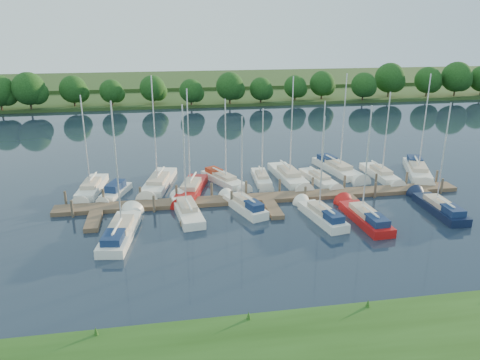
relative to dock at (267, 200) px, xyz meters
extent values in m
plane|color=#17212F|center=(0.00, -7.31, -0.20)|extent=(260.00, 260.00, 0.00)
cube|color=brown|center=(0.00, 0.69, 0.00)|extent=(40.00, 2.00, 0.40)
cube|color=brown|center=(-16.00, -2.31, 0.00)|extent=(1.20, 4.00, 0.40)
cube|color=brown|center=(-8.00, -2.31, 0.00)|extent=(1.20, 4.00, 0.40)
cube|color=brown|center=(0.00, -2.31, 0.00)|extent=(1.20, 4.00, 0.40)
cube|color=brown|center=(8.00, -2.31, 0.00)|extent=(1.20, 4.00, 0.40)
cube|color=brown|center=(16.00, -2.31, 0.00)|extent=(1.20, 4.00, 0.40)
cylinder|color=#473D33|center=(-19.00, 1.99, 0.40)|extent=(0.24, 0.24, 2.00)
cylinder|color=#473D33|center=(-15.55, 1.99, 0.40)|extent=(0.24, 0.24, 2.00)
cylinder|color=#473D33|center=(-12.09, 1.99, 0.40)|extent=(0.24, 0.24, 2.00)
cylinder|color=#473D33|center=(-8.64, 1.99, 0.40)|extent=(0.24, 0.24, 2.00)
cylinder|color=#473D33|center=(-5.18, 1.99, 0.40)|extent=(0.24, 0.24, 2.00)
cylinder|color=#473D33|center=(-1.73, 1.99, 0.40)|extent=(0.24, 0.24, 2.00)
cylinder|color=#473D33|center=(1.73, 1.99, 0.40)|extent=(0.24, 0.24, 2.00)
cylinder|color=#473D33|center=(5.18, 1.99, 0.40)|extent=(0.24, 0.24, 2.00)
cylinder|color=#473D33|center=(8.64, 1.99, 0.40)|extent=(0.24, 0.24, 2.00)
cylinder|color=#473D33|center=(12.09, 1.99, 0.40)|extent=(0.24, 0.24, 2.00)
cylinder|color=#473D33|center=(15.55, 1.99, 0.40)|extent=(0.24, 0.24, 2.00)
cylinder|color=#473D33|center=(19.00, 1.99, 0.40)|extent=(0.24, 0.24, 2.00)
cylinder|color=#473D33|center=(-18.00, -0.61, 0.40)|extent=(0.24, 0.24, 2.00)
cylinder|color=#473D33|center=(-10.80, -0.61, 0.40)|extent=(0.24, 0.24, 2.00)
cylinder|color=#473D33|center=(-3.60, -0.61, 0.40)|extent=(0.24, 0.24, 2.00)
cylinder|color=#473D33|center=(3.60, -0.61, 0.40)|extent=(0.24, 0.24, 2.00)
cylinder|color=#473D33|center=(10.80, -0.61, 0.40)|extent=(0.24, 0.24, 2.00)
cylinder|color=#473D33|center=(18.00, -0.61, 0.40)|extent=(0.24, 0.24, 2.00)
cube|color=#25431A|center=(0.00, 67.69, 0.10)|extent=(180.00, 30.00, 0.60)
cube|color=#324920|center=(0.00, 92.69, 0.50)|extent=(220.00, 40.00, 1.40)
cylinder|color=#38281C|center=(-39.78, 54.61, 0.83)|extent=(0.36, 0.36, 2.07)
sphere|color=#14360E|center=(-39.78, 54.61, 3.36)|extent=(4.82, 4.82, 4.82)
sphere|color=#14360E|center=(-38.75, 54.81, 2.67)|extent=(3.44, 3.44, 3.44)
cylinder|color=#38281C|center=(-33.86, 56.59, 1.23)|extent=(0.36, 0.36, 2.87)
sphere|color=#14360E|center=(-33.86, 56.59, 4.73)|extent=(6.69, 6.69, 6.69)
sphere|color=#14360E|center=(-32.43, 56.79, 3.78)|extent=(4.78, 4.78, 4.78)
cylinder|color=#38281C|center=(-25.08, 53.06, 1.23)|extent=(0.36, 0.36, 2.86)
sphere|color=#14360E|center=(-25.08, 53.06, 4.72)|extent=(6.67, 6.67, 6.67)
sphere|color=#14360E|center=(-23.65, 53.26, 3.77)|extent=(4.76, 4.76, 4.76)
cylinder|color=#38281C|center=(-19.32, 54.98, 0.83)|extent=(0.36, 0.36, 2.07)
sphere|color=#14360E|center=(-19.32, 54.98, 3.36)|extent=(4.82, 4.82, 4.82)
sphere|color=#14360E|center=(-18.29, 55.18, 2.67)|extent=(3.44, 3.44, 3.44)
cylinder|color=#38281C|center=(-11.89, 55.64, 0.88)|extent=(0.36, 0.36, 2.17)
sphere|color=#14360E|center=(-11.89, 55.64, 3.53)|extent=(5.06, 5.06, 5.06)
sphere|color=#14360E|center=(-10.81, 55.84, 2.81)|extent=(3.61, 3.61, 3.61)
cylinder|color=#38281C|center=(-3.11, 54.04, 0.86)|extent=(0.36, 0.36, 2.13)
sphere|color=#14360E|center=(-3.11, 54.04, 3.47)|extent=(4.97, 4.97, 4.97)
sphere|color=#14360E|center=(-2.05, 54.24, 2.76)|extent=(3.55, 3.55, 3.55)
cylinder|color=#38281C|center=(4.10, 52.73, 1.00)|extent=(0.36, 0.36, 2.41)
sphere|color=#14360E|center=(4.10, 52.73, 3.94)|extent=(5.61, 5.61, 5.61)
sphere|color=#14360E|center=(5.31, 52.93, 3.14)|extent=(4.01, 4.01, 4.01)
cylinder|color=#38281C|center=(11.49, 53.72, 1.04)|extent=(0.36, 0.36, 2.48)
sphere|color=#14360E|center=(11.49, 53.72, 4.07)|extent=(5.78, 5.78, 5.78)
sphere|color=#14360E|center=(12.73, 53.92, 3.24)|extent=(4.13, 4.13, 4.13)
cylinder|color=#38281C|center=(17.45, 52.81, 1.13)|extent=(0.36, 0.36, 2.67)
sphere|color=#14360E|center=(17.45, 52.81, 4.39)|extent=(6.22, 6.22, 6.22)
sphere|color=#14360E|center=(18.79, 53.01, 3.50)|extent=(4.44, 4.44, 4.44)
cylinder|color=#38281C|center=(24.99, 54.60, 0.97)|extent=(0.36, 0.36, 2.34)
sphere|color=#14360E|center=(24.99, 54.60, 3.83)|extent=(5.46, 5.46, 5.46)
sphere|color=#14360E|center=(26.16, 54.80, 3.05)|extent=(3.90, 3.90, 3.90)
cylinder|color=#38281C|center=(32.52, 52.77, 1.05)|extent=(0.36, 0.36, 2.49)
sphere|color=#14360E|center=(32.52, 52.77, 4.09)|extent=(5.82, 5.82, 5.82)
sphere|color=#14360E|center=(33.77, 52.97, 3.26)|extent=(4.15, 4.15, 4.15)
cylinder|color=#38281C|center=(40.89, 52.90, 0.83)|extent=(0.36, 0.36, 2.05)
sphere|color=#14360E|center=(40.89, 52.90, 3.33)|extent=(4.79, 4.79, 4.79)
sphere|color=#14360E|center=(41.91, 53.10, 2.65)|extent=(3.42, 3.42, 3.42)
cylinder|color=#38281C|center=(48.72, 54.03, 0.96)|extent=(0.36, 0.36, 2.31)
sphere|color=#14360E|center=(48.72, 54.03, 3.79)|extent=(5.40, 5.40, 5.40)
sphere|color=#14360E|center=(49.87, 54.23, 3.01)|extent=(3.86, 3.86, 3.86)
cylinder|color=#38281C|center=(54.18, 53.81, 0.98)|extent=(0.36, 0.36, 2.37)
sphere|color=#14360E|center=(54.18, 53.81, 3.88)|extent=(5.53, 5.53, 5.53)
sphere|color=#14360E|center=(55.37, 54.01, 3.09)|extent=(3.95, 3.95, 3.95)
cube|color=white|center=(-17.16, 6.34, -0.05)|extent=(2.69, 7.03, 1.11)
cone|color=white|center=(-17.55, 2.94, -0.05)|extent=(1.23, 2.49, 0.96)
cube|color=#C0AB94|center=(-17.20, 6.00, 0.66)|extent=(1.78, 3.23, 0.51)
cylinder|color=silver|center=(-17.24, 5.66, 5.14)|extent=(0.12, 0.12, 9.26)
cylinder|color=silver|center=(-17.08, 7.03, 1.07)|extent=(0.45, 3.08, 0.10)
cylinder|color=white|center=(-17.08, 7.03, 1.07)|extent=(0.51, 2.75, 0.20)
cube|color=white|center=(-14.61, 4.50, -0.05)|extent=(3.04, 4.84, 0.96)
cone|color=white|center=(-15.42, 2.35, -0.05)|extent=(1.20, 1.56, 0.76)
cube|color=#16284E|center=(-14.61, 4.50, 0.71)|extent=(2.03, 2.80, 0.86)
cube|color=white|center=(-10.28, 6.98, -0.05)|extent=(4.05, 8.40, 1.06)
cone|color=white|center=(-11.20, 3.04, -0.05)|extent=(1.75, 3.02, 1.13)
cube|color=#C0AB94|center=(-10.37, 6.59, 0.62)|extent=(2.49, 3.93, 0.48)
cylinder|color=silver|center=(-10.46, 6.19, 5.94)|extent=(0.12, 0.12, 10.92)
cylinder|color=silver|center=(-10.09, 7.77, 1.01)|extent=(0.93, 3.57, 0.10)
cylinder|color=white|center=(-10.09, 7.77, 1.01)|extent=(0.93, 3.20, 0.20)
cube|color=#B31210|center=(-7.00, 4.13, -0.05)|extent=(3.97, 7.59, 1.22)
cone|color=#B31210|center=(-8.00, 0.62, -0.05)|extent=(1.68, 2.74, 1.02)
cube|color=#C0AB94|center=(-7.10, 3.78, 0.75)|extent=(2.38, 3.58, 0.56)
cylinder|color=silver|center=(-7.20, 3.43, 5.51)|extent=(0.12, 0.12, 9.86)
cylinder|color=silver|center=(-6.80, 4.83, 1.19)|extent=(1.00, 3.19, 0.10)
cylinder|color=white|center=(-6.80, 4.83, 1.19)|extent=(0.99, 2.87, 0.20)
cube|color=white|center=(-3.47, 6.55, -0.05)|extent=(4.32, 6.46, 1.03)
cone|color=white|center=(-2.11, 3.70, -0.05)|extent=(1.75, 2.37, 0.88)
cube|color=#C0AB94|center=(-3.33, 6.27, 0.60)|extent=(2.42, 3.13, 0.47)
cube|color=maroon|center=(-4.23, 8.14, 0.69)|extent=(1.93, 2.24, 0.52)
cylinder|color=silver|center=(-3.20, 5.98, 4.72)|extent=(0.12, 0.12, 8.52)
cylinder|color=silver|center=(-3.74, 7.12, 0.97)|extent=(1.32, 2.60, 0.10)
cylinder|color=white|center=(-3.74, 7.12, 0.97)|extent=(1.27, 2.36, 0.20)
cube|color=white|center=(0.80, 6.50, -0.05)|extent=(1.88, 5.63, 0.96)
cone|color=white|center=(0.63, 3.73, -0.05)|extent=(0.89, 1.98, 0.78)
cube|color=#C0AB94|center=(0.78, 6.22, 0.54)|extent=(1.31, 2.56, 0.44)
cylinder|color=silver|center=(0.76, 5.94, 4.15)|extent=(0.12, 0.12, 7.48)
cylinder|color=silver|center=(0.83, 7.05, 0.89)|extent=(0.25, 2.50, 0.10)
cylinder|color=white|center=(0.83, 7.05, 0.89)|extent=(0.33, 2.23, 0.20)
cube|color=white|center=(3.81, 6.66, -0.05)|extent=(2.77, 7.94, 1.23)
cone|color=white|center=(4.11, 2.77, -0.05)|extent=(1.30, 2.81, 1.09)
cube|color=#C0AB94|center=(3.84, 6.27, 0.75)|extent=(1.90, 3.62, 0.56)
cylinder|color=silver|center=(3.87, 5.88, 5.85)|extent=(0.12, 0.12, 10.53)
cylinder|color=silver|center=(3.75, 7.44, 1.20)|extent=(0.37, 3.51, 0.10)
cylinder|color=white|center=(3.75, 7.44, 1.20)|extent=(0.44, 3.13, 0.20)
cube|color=white|center=(6.92, 5.34, -0.05)|extent=(2.68, 6.34, 0.94)
cone|color=white|center=(7.40, 2.30, -0.05)|extent=(1.19, 2.26, 0.86)
cube|color=#C0AB94|center=(6.96, 5.04, 0.52)|extent=(1.71, 2.94, 0.43)
cylinder|color=silver|center=(7.01, 4.73, 4.54)|extent=(0.12, 0.12, 8.30)
cylinder|color=silver|center=(6.82, 5.95, 0.86)|extent=(0.54, 2.75, 0.10)
cylinder|color=white|center=(6.82, 5.95, 0.86)|extent=(0.59, 2.46, 0.20)
cube|color=white|center=(10.15, 8.23, -0.05)|extent=(3.58, 8.10, 1.16)
cone|color=white|center=(10.86, 4.38, -0.05)|extent=(1.58, 2.90, 1.10)
cube|color=#C0AB94|center=(10.22, 7.85, 0.70)|extent=(2.26, 3.76, 0.53)
cube|color=#16284E|center=(9.75, 10.39, 0.80)|extent=(1.94, 2.59, 0.58)
cylinder|color=silver|center=(10.29, 7.46, 5.83)|extent=(0.12, 0.12, 10.58)
cylinder|color=silver|center=(10.01, 9.00, 1.12)|extent=(0.74, 3.49, 0.10)
cylinder|color=white|center=(10.01, 9.00, 1.12)|extent=(0.76, 3.12, 0.20)
cube|color=white|center=(14.21, 5.59, -0.05)|extent=(1.95, 6.61, 1.13)
cone|color=white|center=(14.27, 2.30, -0.05)|extent=(0.96, 2.32, 0.92)
cube|color=#C0AB94|center=(14.22, 5.26, 0.67)|extent=(1.43, 2.98, 0.51)
cylinder|color=silver|center=(14.23, 4.93, 4.96)|extent=(0.12, 0.12, 8.89)
cylinder|color=silver|center=(14.20, 6.25, 1.08)|extent=(0.15, 2.96, 0.10)
cylinder|color=white|center=(14.20, 6.25, 1.08)|extent=(0.24, 2.64, 0.20)
cube|color=white|center=(19.06, 5.97, -0.05)|extent=(4.88, 8.13, 1.20)
cone|color=white|center=(17.64, 2.30, -0.05)|extent=(2.02, 2.97, 1.10)
cube|color=#C0AB94|center=(18.91, 5.60, 0.73)|extent=(2.81, 3.90, 0.55)
cube|color=#16284E|center=(19.85, 8.02, 0.84)|extent=(2.29, 2.76, 0.60)
cylinder|color=silver|center=(18.77, 5.23, 5.87)|extent=(0.12, 0.12, 10.62)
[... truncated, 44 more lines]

